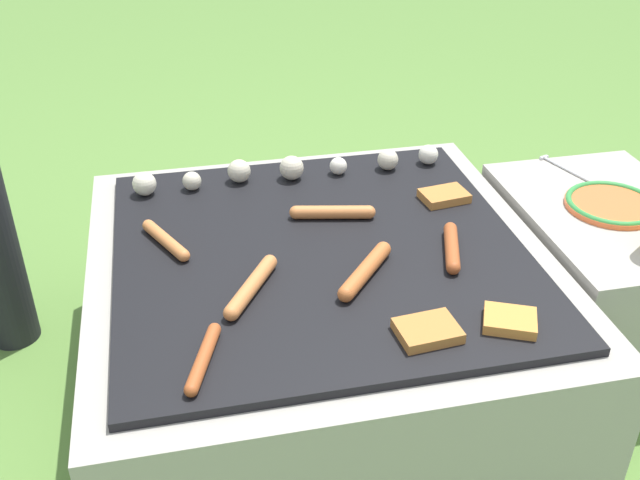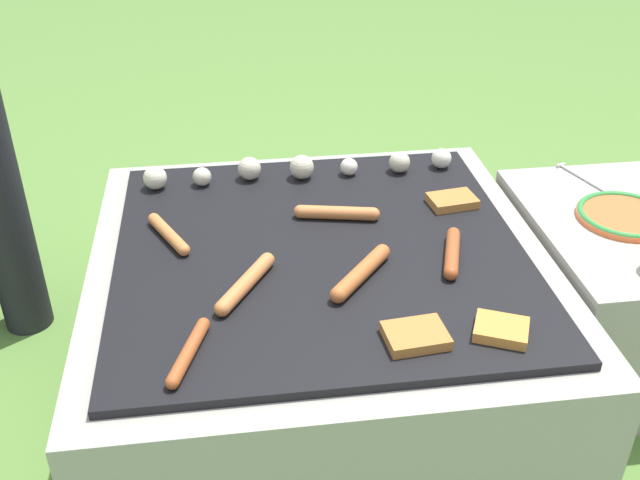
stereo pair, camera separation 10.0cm
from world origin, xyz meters
TOP-DOWN VIEW (x-y plane):
  - ground_plane at (0.00, 0.00)m, footprint 14.00×14.00m
  - grill at (0.00, 0.00)m, footprint 0.95×0.95m
  - side_ledge at (0.68, 0.02)m, footprint 0.40×0.56m
  - sausage_front_left at (0.05, 0.12)m, footprint 0.19×0.06m
  - sausage_back_right at (0.06, -0.12)m, footprint 0.14×0.17m
  - sausage_mid_right at (-0.27, -0.31)m, footprint 0.07×0.17m
  - sausage_front_center at (-0.31, 0.08)m, footprint 0.09×0.16m
  - sausage_front_right at (0.26, -0.08)m, footprint 0.08×0.17m
  - sausage_back_center at (-0.16, -0.13)m, footprint 0.12×0.18m
  - bread_slice_left at (0.32, 0.14)m, footprint 0.11×0.09m
  - bread_slice_center at (0.28, -0.32)m, footprint 0.12×0.11m
  - bread_slice_right at (0.12, -0.32)m, footprint 0.11×0.09m
  - mushroom_row at (-0.02, 0.33)m, footprint 0.75×0.07m
  - plate_colorful at (0.68, 0.03)m, footprint 0.21×0.21m
  - fork_utensil at (0.67, 0.23)m, footprint 0.07×0.17m

SIDE VIEW (x-z plane):
  - ground_plane at x=0.00m, z-range 0.00..0.00m
  - grill at x=0.00m, z-range 0.00..0.37m
  - side_ledge at x=0.68m, z-range 0.00..0.37m
  - fork_utensil at x=0.67m, z-range 0.37..0.38m
  - plate_colorful at x=0.68m, z-range 0.37..0.39m
  - bread_slice_right at x=0.12m, z-range 0.37..0.39m
  - bread_slice_left at x=0.32m, z-range 0.37..0.39m
  - bread_slice_center at x=0.28m, z-range 0.37..0.39m
  - sausage_mid_right at x=-0.27m, z-range 0.37..0.39m
  - sausage_front_center at x=-0.31m, z-range 0.37..0.39m
  - sausage_front_right at x=0.26m, z-range 0.37..0.40m
  - sausage_back_center at x=-0.16m, z-range 0.37..0.40m
  - sausage_front_left at x=0.05m, z-range 0.37..0.40m
  - sausage_back_right at x=0.06m, z-range 0.37..0.40m
  - mushroom_row at x=-0.02m, z-range 0.37..0.42m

